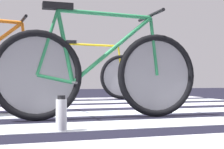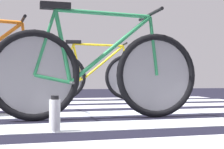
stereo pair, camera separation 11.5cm
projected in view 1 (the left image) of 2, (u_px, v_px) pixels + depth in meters
name	position (u px, v px, depth m)	size (l,w,h in m)	color
ground	(61.00, 112.00, 3.42)	(18.00, 14.00, 0.02)	black
crosswalk_markings	(66.00, 111.00, 3.41)	(5.42, 4.25, 0.00)	silver
bicycle_1_of_3	(100.00, 72.00, 2.73)	(1.74, 0.52, 0.93)	black
bicycle_3_of_3	(90.00, 75.00, 5.27)	(1.73, 0.52, 0.93)	black
water_bottle	(61.00, 114.00, 2.06)	(0.07, 0.07, 0.23)	white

